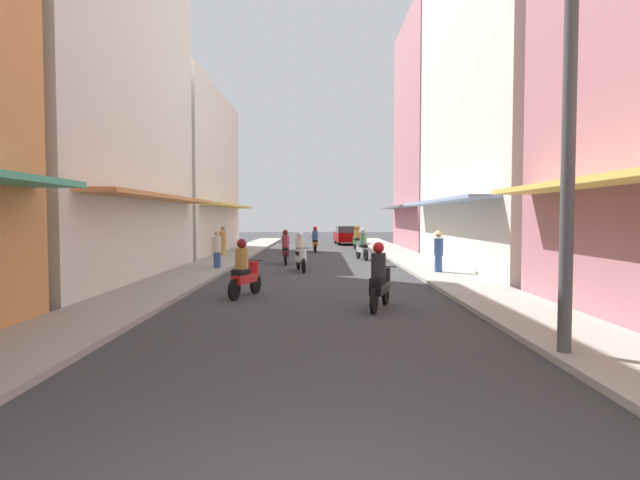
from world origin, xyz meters
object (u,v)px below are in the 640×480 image
motorbike_green (357,239)px  motorbike_maroon (286,249)px  motorbike_orange (315,241)px  pedestrian_far (217,251)px  motorbike_red (245,271)px  motorbike_black (380,279)px  pedestrian_midway (223,242)px  pedestrian_foreground (439,250)px  parked_car (347,235)px  motorbike_silver (362,246)px  utility_pole (570,96)px  motorbike_white (301,254)px

motorbike_green → motorbike_maroon: 10.79m
motorbike_orange → pedestrian_far: 11.35m
motorbike_red → motorbike_maroon: (0.44, 9.52, 0.00)m
motorbike_orange → motorbike_maroon: 7.97m
motorbike_black → pedestrian_midway: size_ratio=1.05×
motorbike_orange → motorbike_maroon: bearing=-99.2°
motorbike_maroon → pedestrian_foreground: 7.40m
motorbike_orange → pedestrian_foreground: size_ratio=1.07×
motorbike_maroon → parked_car: motorbike_maroon is taller
motorbike_silver → motorbike_black: bearing=-93.0°
motorbike_maroon → pedestrian_midway: (-3.58, 3.82, 0.12)m
pedestrian_foreground → utility_pole: 11.53m
motorbike_orange → motorbike_white: size_ratio=1.01×
motorbike_red → motorbike_white: (1.25, 6.50, 0.00)m
motorbike_black → parked_car: (0.72, 27.92, 0.04)m
utility_pole → motorbike_black: bearing=118.7°
pedestrian_far → motorbike_white: bearing=-3.3°
motorbike_orange → pedestrian_far: (-3.82, -10.69, 0.10)m
motorbike_white → motorbike_red: bearing=-100.9°
motorbike_red → motorbike_maroon: bearing=87.4°
motorbike_white → parked_car: bearing=81.6°
motorbike_black → pedestrian_far: (-5.52, 8.49, 0.10)m
motorbike_red → utility_pole: utility_pole is taller
motorbike_white → parked_car: 19.83m
motorbike_orange → pedestrian_foreground: (4.69, -12.23, 0.25)m
pedestrian_midway → motorbike_white: bearing=-57.3°
parked_car → motorbike_maroon: bearing=-102.6°
motorbike_orange → pedestrian_midway: 6.31m
motorbike_orange → utility_pole: utility_pole is taller
motorbike_green → pedestrian_midway: pedestrian_midway is taller
motorbike_green → pedestrian_foreground: bearing=-82.1°
motorbike_silver → utility_pole: (1.56, -17.87, 3.23)m
motorbike_silver → utility_pole: utility_pole is taller
motorbike_white → motorbike_black: bearing=-75.4°
motorbike_black → utility_pole: (2.28, -4.17, 3.23)m
motorbike_white → pedestrian_far: bearing=176.7°
pedestrian_foreground → utility_pole: size_ratio=0.22×
motorbike_maroon → utility_pole: 16.67m
motorbike_black → parked_car: 27.93m
motorbike_red → pedestrian_midway: size_ratio=1.06×
motorbike_green → motorbike_black: 21.37m
motorbike_orange → utility_pole: (3.99, -23.35, 3.23)m
motorbike_red → motorbike_white: size_ratio=0.97×
motorbike_maroon → motorbike_red: bearing=-92.6°
motorbike_maroon → motorbike_silver: bearing=32.8°
motorbike_red → motorbike_white: bearing=79.1°
motorbike_black → parked_car: bearing=88.5°
utility_pole → motorbike_orange: bearing=99.7°
motorbike_green → motorbike_black: same height
pedestrian_far → motorbike_black: bearing=-57.0°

